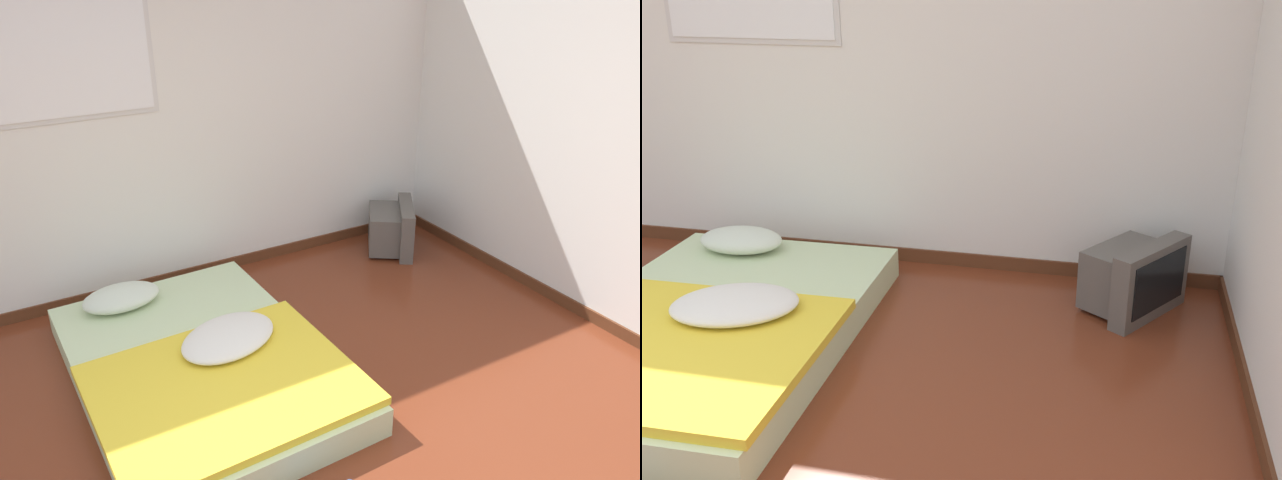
% 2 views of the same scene
% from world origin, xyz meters
% --- Properties ---
extents(wall_back, '(7.83, 0.08, 2.60)m').
position_xyz_m(wall_back, '(-0.00, 2.58, 1.30)').
color(wall_back, white).
rests_on(wall_back, ground_plane).
extents(mattress_bed, '(1.45, 2.08, 0.33)m').
position_xyz_m(mattress_bed, '(0.07, 1.25, 0.12)').
color(mattress_bed, beige).
rests_on(mattress_bed, ground_plane).
extents(crt_tv, '(0.61, 0.66, 0.42)m').
position_xyz_m(crt_tv, '(2.18, 2.16, 0.20)').
color(crt_tv, '#56514C').
rests_on(crt_tv, ground_plane).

